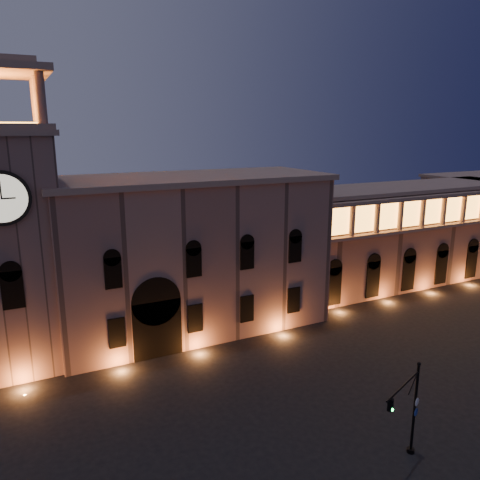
{
  "coord_description": "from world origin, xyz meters",
  "views": [
    {
      "loc": [
        -19.7,
        -26.56,
        22.57
      ],
      "look_at": [
        1.2,
        16.0,
        11.26
      ],
      "focal_mm": 35.0,
      "sensor_mm": 36.0,
      "label": 1
    }
  ],
  "objects": [
    {
      "name": "ground",
      "position": [
        0.0,
        0.0,
        0.0
      ],
      "size": [
        160.0,
        160.0,
        0.0
      ],
      "primitive_type": "plane",
      "color": "black",
      "rests_on": "ground"
    },
    {
      "name": "government_building",
      "position": [
        -2.08,
        21.93,
        8.77
      ],
      "size": [
        30.8,
        12.8,
        17.6
      ],
      "color": "#876358",
      "rests_on": "ground"
    },
    {
      "name": "clock_tower",
      "position": [
        -20.5,
        20.98,
        12.5
      ],
      "size": [
        9.8,
        9.8,
        32.4
      ],
      "color": "#876358",
      "rests_on": "ground"
    },
    {
      "name": "colonnade_wing",
      "position": [
        32.0,
        23.92,
        7.33
      ],
      "size": [
        40.6,
        11.5,
        14.5
      ],
      "color": "#825E53",
      "rests_on": "ground"
    },
    {
      "name": "traffic_light",
      "position": [
        3.26,
        -6.21,
        3.73
      ],
      "size": [
        4.85,
        2.16,
        7.1
      ],
      "rotation": [
        0.0,
        0.0,
        0.38
      ],
      "color": "black",
      "rests_on": "ground"
    }
  ]
}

